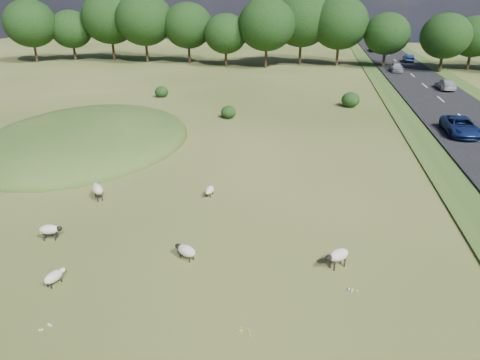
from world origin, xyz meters
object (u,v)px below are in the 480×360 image
at_px(sheep_2, 98,189).
at_px(car_1, 408,58).
at_px(sheep_0, 186,251).
at_px(car_5, 376,48).
at_px(sheep_5, 50,230).
at_px(car_0, 446,84).
at_px(car_3, 391,45).
at_px(car_2, 461,126).
at_px(car_6, 396,67).
at_px(sheep_1, 210,190).
at_px(sheep_4, 338,255).
at_px(sheep_3, 54,276).

relative_size(sheep_2, car_1, 0.32).
height_order(sheep_0, car_5, car_5).
xyz_separation_m(sheep_5, car_0, (28.07, 40.32, 0.32)).
relative_size(sheep_2, car_3, 0.24).
bearing_deg(car_1, car_2, 85.06).
height_order(sheep_5, car_2, car_2).
bearing_deg(sheep_5, sheep_2, 74.72).
distance_m(sheep_5, car_6, 58.53).
xyz_separation_m(sheep_1, car_3, (21.65, 78.52, 0.63)).
distance_m(sheep_2, car_1, 66.27).
relative_size(sheep_1, sheep_2, 0.85).
bearing_deg(sheep_4, sheep_3, -24.81).
distance_m(car_3, car_6, 31.55).
relative_size(sheep_4, car_1, 0.31).
distance_m(sheep_4, car_1, 66.35).
relative_size(sheep_5, car_0, 0.26).
bearing_deg(sheep_3, sheep_1, -6.57).
bearing_deg(car_5, car_0, -84.46).
bearing_deg(car_0, sheep_3, 59.20).
relative_size(sheep_4, car_3, 0.23).
height_order(sheep_4, car_6, car_6).
distance_m(sheep_1, car_1, 62.50).
bearing_deg(car_0, sheep_0, 62.60).
distance_m(sheep_1, sheep_3, 10.18).
xyz_separation_m(car_3, car_5, (-3.80, -5.07, -0.04)).
height_order(sheep_1, car_1, car_1).
height_order(sheep_1, car_6, car_6).
relative_size(car_1, car_5, 0.75).
distance_m(sheep_4, car_3, 85.87).
height_order(sheep_0, sheep_3, sheep_0).
xyz_separation_m(sheep_4, car_2, (10.74, 20.80, 0.33)).
xyz_separation_m(sheep_2, car_2, (24.09, 16.17, 0.32)).
relative_size(sheep_1, sheep_3, 0.96).
bearing_deg(sheep_0, sheep_4, -147.55).
xyz_separation_m(sheep_3, car_5, (22.13, 82.69, 0.58)).
bearing_deg(sheep_1, car_3, 169.73).
bearing_deg(sheep_5, car_1, 53.43).
relative_size(sheep_4, car_6, 0.30).
bearing_deg(sheep_2, sheep_4, -147.44).
relative_size(car_2, car_3, 0.98).
bearing_deg(sheep_3, car_3, 1.78).
relative_size(car_1, car_6, 0.97).
bearing_deg(sheep_2, sheep_1, -114.91).
bearing_deg(car_3, sheep_0, 76.03).
bearing_deg(sheep_0, sheep_1, -57.15).
bearing_deg(car_3, sheep_4, 80.25).
height_order(car_3, car_6, car_3).
bearing_deg(sheep_5, sheep_0, -17.22).
height_order(car_0, car_1, car_1).
height_order(sheep_4, car_0, car_0).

